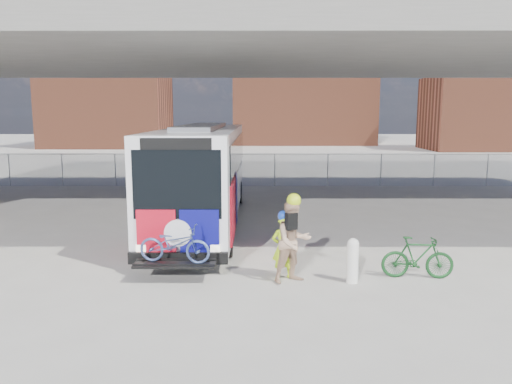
{
  "coord_description": "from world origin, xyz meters",
  "views": [
    {
      "loc": [
        0.02,
        -15.96,
        4.13
      ],
      "look_at": [
        -0.02,
        -0.14,
        1.6
      ],
      "focal_mm": 35.0,
      "sensor_mm": 36.0,
      "label": 1
    }
  ],
  "objects_px": {
    "cyclist_hivis": "(283,246)",
    "bollard": "(353,259)",
    "bike_parked": "(418,258)",
    "cyclist_tan": "(293,241)",
    "bus": "(203,168)"
  },
  "relations": [
    {
      "from": "bike_parked",
      "to": "bus",
      "type": "bearing_deg",
      "value": 48.56
    },
    {
      "from": "cyclist_tan",
      "to": "bike_parked",
      "type": "relative_size",
      "value": 1.24
    },
    {
      "from": "bollard",
      "to": "bike_parked",
      "type": "relative_size",
      "value": 0.62
    },
    {
      "from": "cyclist_hivis",
      "to": "cyclist_tan",
      "type": "bearing_deg",
      "value": 118.29
    },
    {
      "from": "cyclist_hivis",
      "to": "bollard",
      "type": "bearing_deg",
      "value": 156.81
    },
    {
      "from": "cyclist_tan",
      "to": "bike_parked",
      "type": "distance_m",
      "value": 3.19
    },
    {
      "from": "bollard",
      "to": "bike_parked",
      "type": "xyz_separation_m",
      "value": [
        1.69,
        0.32,
        -0.06
      ]
    },
    {
      "from": "bus",
      "to": "cyclist_tan",
      "type": "bearing_deg",
      "value": -66.24
    },
    {
      "from": "cyclist_hivis",
      "to": "cyclist_tan",
      "type": "relative_size",
      "value": 0.79
    },
    {
      "from": "cyclist_hivis",
      "to": "bike_parked",
      "type": "xyz_separation_m",
      "value": [
        3.38,
        0.0,
        -0.3
      ]
    },
    {
      "from": "bus",
      "to": "bollard",
      "type": "distance_m",
      "value": 8.08
    },
    {
      "from": "bollard",
      "to": "cyclist_hivis",
      "type": "relative_size",
      "value": 0.64
    },
    {
      "from": "bollard",
      "to": "cyclist_tan",
      "type": "bearing_deg",
      "value": 178.26
    },
    {
      "from": "bollard",
      "to": "cyclist_hivis",
      "type": "xyz_separation_m",
      "value": [
        -1.69,
        0.32,
        0.24
      ]
    },
    {
      "from": "cyclist_hivis",
      "to": "bike_parked",
      "type": "relative_size",
      "value": 0.97
    }
  ]
}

